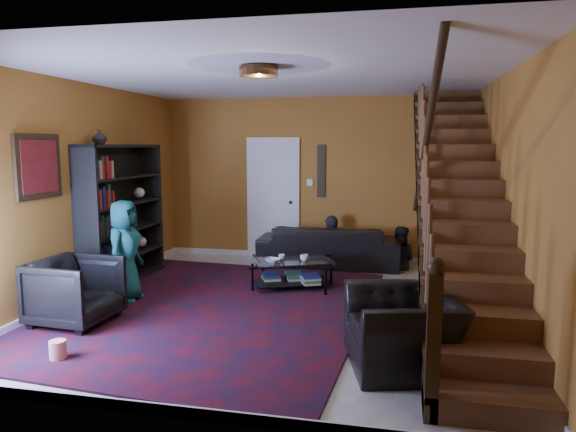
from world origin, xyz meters
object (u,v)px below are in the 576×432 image
Objects in this scene: bookshelf at (123,217)px; sofa at (329,246)px; coffee_table at (293,273)px; armchair_left at (75,291)px; armchair_right at (402,330)px.

sofa is (2.75, 1.70, -0.63)m from bookshelf.
coffee_table is (2.44, 0.20, -0.73)m from bookshelf.
coffee_table is at bearing 4.71° from bookshelf.
sofa is 1.54m from coffee_table.
sofa reaches higher than coffee_table.
armchair_left is 3.57m from armchair_right.
armchair_left is at bearing 52.87° from sofa.
bookshelf is at bearing 16.05° from armchair_left.
armchair_right is 0.85× the size of coffee_table.
bookshelf is 1.63× the size of coffee_table.
armchair_right is at bearing -27.98° from bookshelf.
coffee_table is (-0.31, -1.50, -0.11)m from sofa.
armchair_left is 0.80× the size of armchair_right.
bookshelf is at bearing -175.29° from coffee_table.
armchair_right is (3.55, -0.37, -0.04)m from armchair_left.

